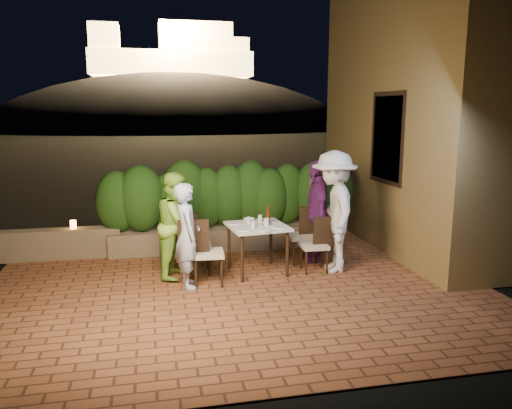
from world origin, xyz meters
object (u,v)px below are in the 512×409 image
object	(u,v)px
bowl	(249,220)
chair_right_back	(300,235)
diner_blue	(187,236)
diner_purple	(317,211)
diner_white	(334,212)
parapet_lamp	(73,225)
dining_table	(257,249)
beer_bottle	(268,214)
chair_left_front	(208,252)
chair_left_back	(197,244)
diner_green	(177,225)
chair_right_front	(314,244)

from	to	relation	value
bowl	chair_right_back	xyz separation A→B (m)	(0.87, 0.08, -0.31)
diner_blue	diner_purple	size ratio (longest dim) A/B	0.89
diner_white	diner_purple	xyz separation A→B (m)	(-0.08, 0.56, -0.10)
parapet_lamp	dining_table	bearing A→B (deg)	-26.45
chair_right_back	beer_bottle	bearing A→B (deg)	22.12
dining_table	diner_purple	world-z (taller)	diner_purple
chair_left_front	beer_bottle	bearing A→B (deg)	27.48
chair_left_front	diner_blue	xyz separation A→B (m)	(-0.29, -0.04, 0.27)
diner_white	parapet_lamp	xyz separation A→B (m)	(-4.04, 1.57, -0.37)
chair_left_back	chair_right_back	world-z (taller)	chair_left_back
diner_blue	chair_left_back	bearing A→B (deg)	-23.68
diner_purple	diner_white	bearing A→B (deg)	18.61
bowl	parapet_lamp	world-z (taller)	bowl
dining_table	bowl	size ratio (longest dim) A/B	4.75
bowl	diner_green	xyz separation A→B (m)	(-1.13, -0.18, 0.02)
bowl	diner_white	xyz separation A→B (m)	(1.24, -0.42, 0.17)
dining_table	chair_right_front	xyz separation A→B (m)	(0.87, -0.13, 0.05)
beer_bottle	chair_right_back	bearing A→B (deg)	25.96
dining_table	diner_purple	bearing A→B (deg)	20.98
bowl	chair_left_front	bearing A→B (deg)	-138.81
beer_bottle	diner_blue	xyz separation A→B (m)	(-1.27, -0.46, -0.16)
chair_right_front	diner_purple	xyz separation A→B (m)	(0.22, 0.55, 0.41)
chair_left_front	chair_right_back	size ratio (longest dim) A/B	1.02
bowl	diner_green	bearing A→B (deg)	-171.04
chair_right_back	parapet_lamp	world-z (taller)	chair_right_back
diner_white	diner_purple	world-z (taller)	diner_white
dining_table	parapet_lamp	size ratio (longest dim) A/B	6.09
bowl	chair_right_back	bearing A→B (deg)	5.47
chair_left_back	chair_right_back	size ratio (longest dim) A/B	1.00
bowl	chair_right_back	size ratio (longest dim) A/B	0.19
bowl	chair_left_back	xyz separation A→B (m)	(-0.84, -0.12, -0.30)
parapet_lamp	diner_green	bearing A→B (deg)	-38.50
dining_table	chair_right_back	distance (m)	0.88
dining_table	chair_left_front	size ratio (longest dim) A/B	0.89
diner_green	chair_right_front	bearing A→B (deg)	-80.48
chair_right_front	diner_blue	size ratio (longest dim) A/B	0.58
dining_table	chair_left_back	size ratio (longest dim) A/B	0.91
chair_left_back	chair_right_front	bearing A→B (deg)	-7.04
diner_white	parapet_lamp	size ratio (longest dim) A/B	13.39
beer_bottle	bowl	xyz separation A→B (m)	(-0.26, 0.22, -0.13)
chair_right_back	diner_blue	xyz separation A→B (m)	(-1.89, -0.76, 0.28)
diner_white	diner_green	bearing A→B (deg)	-86.79
chair_right_front	chair_right_back	world-z (taller)	chair_right_back
beer_bottle	diner_purple	bearing A→B (deg)	21.23
bowl	parapet_lamp	xyz separation A→B (m)	(-2.80, 1.15, -0.20)
dining_table	diner_white	size ratio (longest dim) A/B	0.45
chair_left_back	diner_white	xyz separation A→B (m)	(2.08, -0.30, 0.47)
chair_left_front	diner_white	bearing A→B (deg)	10.54
chair_left_back	bowl	bearing A→B (deg)	10.40
bowl	diner_purple	bearing A→B (deg)	6.68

